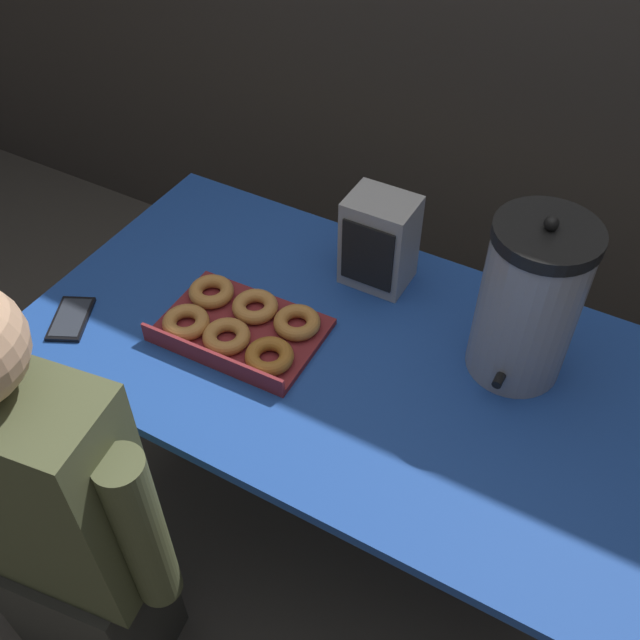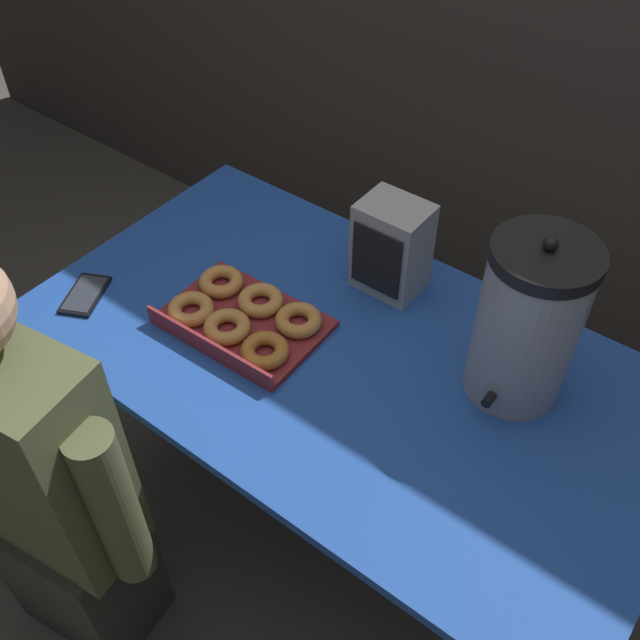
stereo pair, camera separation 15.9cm
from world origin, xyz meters
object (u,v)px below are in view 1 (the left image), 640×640
(coffee_urn, at_px, (529,302))
(space_heater, at_px, (379,241))
(donut_box, at_px, (240,326))
(cell_phone, at_px, (71,319))
(person_seated, at_px, (53,524))

(coffee_urn, distance_m, space_heater, 0.41)
(donut_box, relative_size, cell_phone, 2.36)
(space_heater, height_order, person_seated, person_seated)
(donut_box, height_order, person_seated, person_seated)
(donut_box, bearing_deg, coffee_urn, 18.90)
(donut_box, bearing_deg, person_seated, -105.53)
(person_seated, bearing_deg, coffee_urn, -141.83)
(cell_phone, bearing_deg, space_heater, 14.53)
(space_heater, distance_m, person_seated, 0.96)
(donut_box, distance_m, coffee_urn, 0.64)
(cell_phone, bearing_deg, person_seated, -83.23)
(donut_box, height_order, space_heater, space_heater)
(coffee_urn, height_order, person_seated, person_seated)
(donut_box, relative_size, person_seated, 0.31)
(donut_box, distance_m, person_seated, 0.58)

